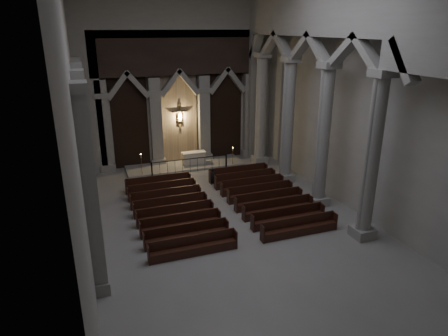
% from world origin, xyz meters
% --- Properties ---
extents(room, '(24.00, 24.10, 12.00)m').
position_xyz_m(room, '(0.00, 0.00, 7.60)').
color(room, '#979590').
rests_on(room, ground).
extents(sanctuary_wall, '(14.00, 0.77, 12.00)m').
position_xyz_m(sanctuary_wall, '(0.00, 11.54, 6.62)').
color(sanctuary_wall, '#A09E96').
rests_on(sanctuary_wall, ground).
extents(right_arcade, '(1.00, 24.00, 12.00)m').
position_xyz_m(right_arcade, '(5.50, 1.33, 7.83)').
color(right_arcade, '#A09E96').
rests_on(right_arcade, ground).
extents(left_pilasters, '(0.60, 13.00, 8.03)m').
position_xyz_m(left_pilasters, '(-6.75, 3.50, 3.91)').
color(left_pilasters, '#A09E96').
rests_on(left_pilasters, ground).
extents(sanctuary_step, '(8.50, 2.60, 0.15)m').
position_xyz_m(sanctuary_step, '(0.00, 10.60, 0.07)').
color(sanctuary_step, '#A09E96').
rests_on(sanctuary_step, ground).
extents(altar, '(1.73, 0.69, 0.88)m').
position_xyz_m(altar, '(0.67, 10.56, 0.60)').
color(altar, beige).
rests_on(altar, sanctuary_step).
extents(altar_rail, '(5.46, 0.09, 1.07)m').
position_xyz_m(altar_rail, '(0.00, 9.15, 0.71)').
color(altar_rail, black).
rests_on(altar_rail, ground).
extents(candle_stand_left, '(0.27, 0.27, 1.62)m').
position_xyz_m(candle_stand_left, '(-3.29, 9.58, 0.44)').
color(candle_stand_left, '#925B2D').
rests_on(candle_stand_left, ground).
extents(candle_stand_right, '(0.24, 0.24, 1.42)m').
position_xyz_m(candle_stand_right, '(3.31, 9.46, 0.39)').
color(candle_stand_right, '#925B2D').
rests_on(candle_stand_right, ground).
extents(pews, '(9.48, 8.50, 0.91)m').
position_xyz_m(pews, '(0.00, 2.77, 0.30)').
color(pews, black).
rests_on(pews, ground).
extents(worshipper, '(0.40, 0.27, 1.09)m').
position_xyz_m(worshipper, '(0.81, 6.48, 0.54)').
color(worshipper, black).
rests_on(worshipper, ground).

